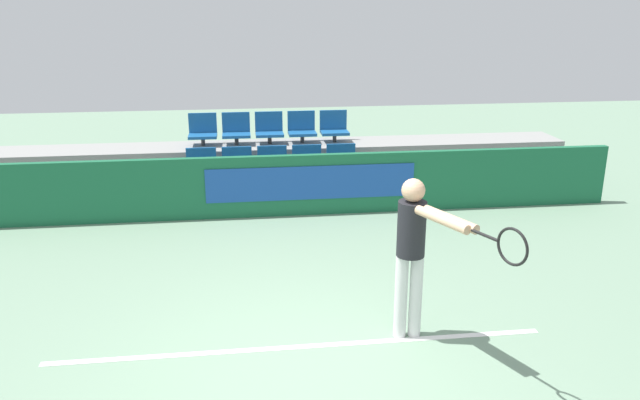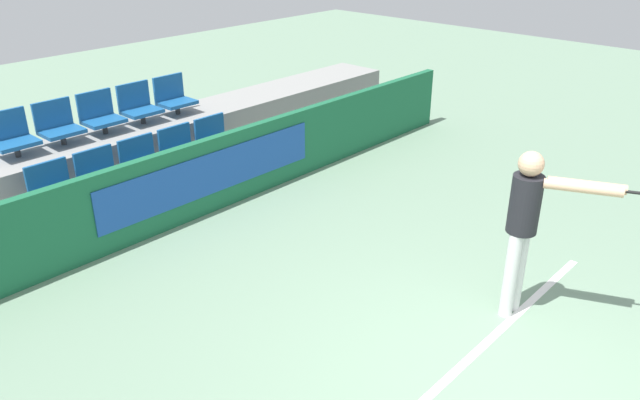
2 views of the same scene
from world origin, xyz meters
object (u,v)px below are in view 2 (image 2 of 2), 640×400
at_px(stadium_chair_0, 54,189).
at_px(tennis_player, 532,219).
at_px(stadium_chair_9, 174,97).
at_px(stadium_chair_7, 100,115).
at_px(stadium_chair_2, 142,161).
at_px(stadium_chair_3, 180,149).
at_px(stadium_chair_4, 215,139).
at_px(stadium_chair_5, 12,136).
at_px(stadium_chair_8, 139,105).
at_px(stadium_chair_1, 100,174).
at_px(stadium_chair_6, 58,125).

height_order(stadium_chair_0, tennis_player, tennis_player).
bearing_deg(tennis_player, stadium_chair_9, 65.24).
bearing_deg(stadium_chair_7, stadium_chair_2, -90.00).
distance_m(stadium_chair_3, stadium_chair_4, 0.59).
relative_size(stadium_chair_2, stadium_chair_9, 1.00).
height_order(stadium_chair_3, stadium_chair_9, stadium_chair_9).
xyz_separation_m(stadium_chair_2, stadium_chair_9, (1.18, 0.92, 0.43)).
xyz_separation_m(stadium_chair_3, stadium_chair_5, (-1.77, 0.92, 0.43)).
bearing_deg(stadium_chair_8, stadium_chair_1, -142.20).
bearing_deg(stadium_chair_3, stadium_chair_7, 122.80).
height_order(stadium_chair_5, stadium_chair_8, same).
relative_size(stadium_chair_4, stadium_chair_7, 1.00).
distance_m(stadium_chair_1, stadium_chair_9, 2.04).
distance_m(stadium_chair_6, tennis_player, 5.88).
xyz_separation_m(stadium_chair_2, stadium_chair_7, (0.00, 0.92, 0.43)).
bearing_deg(stadium_chair_3, stadium_chair_9, 57.20).
bearing_deg(stadium_chair_8, stadium_chair_6, 180.00).
distance_m(stadium_chair_5, stadium_chair_7, 1.18).
bearing_deg(stadium_chair_2, stadium_chair_6, 122.80).
xyz_separation_m(stadium_chair_2, stadium_chair_5, (-1.18, 0.92, 0.43)).
relative_size(stadium_chair_5, tennis_player, 0.33).
bearing_deg(stadium_chair_1, stadium_chair_6, 90.00).
distance_m(stadium_chair_1, tennis_player, 5.02).
bearing_deg(stadium_chair_1, stadium_chair_5, 122.80).
height_order(stadium_chair_1, stadium_chair_4, same).
bearing_deg(stadium_chair_8, stadium_chair_4, -57.20).
height_order(stadium_chair_0, stadium_chair_1, same).
height_order(stadium_chair_3, stadium_chair_5, stadium_chair_5).
bearing_deg(stadium_chair_9, stadium_chair_0, -158.80).
bearing_deg(tennis_player, stadium_chair_6, 82.78).
relative_size(stadium_chair_4, stadium_chair_5, 1.00).
distance_m(stadium_chair_2, tennis_player, 4.85).
height_order(stadium_chair_0, stadium_chair_2, same).
xyz_separation_m(stadium_chair_0, stadium_chair_1, (0.59, 0.00, 0.00)).
distance_m(stadium_chair_8, stadium_chair_9, 0.59).
xyz_separation_m(stadium_chair_3, stadium_chair_9, (0.59, 0.92, 0.43)).
bearing_deg(stadium_chair_5, stadium_chair_4, -21.20).
bearing_deg(stadium_chair_4, stadium_chair_0, 180.00).
bearing_deg(stadium_chair_9, stadium_chair_6, 180.00).
relative_size(stadium_chair_2, stadium_chair_4, 1.00).
bearing_deg(stadium_chair_8, stadium_chair_3, -90.00).
height_order(stadium_chair_1, tennis_player, tennis_player).
bearing_deg(stadium_chair_6, stadium_chair_3, -37.80).
height_order(stadium_chair_3, stadium_chair_6, stadium_chair_6).
xyz_separation_m(stadium_chair_1, tennis_player, (1.74, -4.70, 0.36)).
bearing_deg(stadium_chair_1, stadium_chair_2, 0.00).
bearing_deg(stadium_chair_9, stadium_chair_1, -152.65).
relative_size(stadium_chair_2, stadium_chair_5, 1.00).
distance_m(stadium_chair_0, tennis_player, 5.25).
bearing_deg(stadium_chair_1, stadium_chair_3, 0.00).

